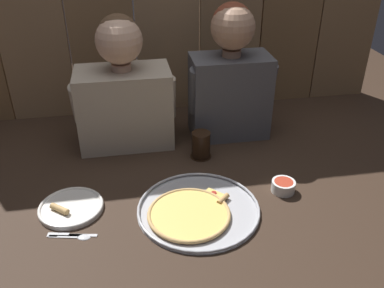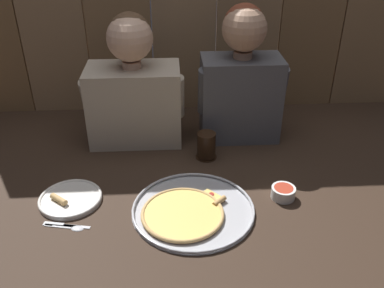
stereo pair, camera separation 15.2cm
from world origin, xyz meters
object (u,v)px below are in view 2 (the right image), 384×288
Objects in this scene: pizza_tray at (189,211)px; drinking_glass at (206,146)px; diner_left at (133,87)px; diner_right at (241,78)px; dinner_plate at (70,199)px; dipping_bowl at (283,192)px.

drinking_glass is (0.09, 0.37, 0.05)m from pizza_tray.
diner_left is 0.47m from diner_right.
diner_left is at bearing 64.08° from dinner_plate.
dipping_bowl is at bearing -1.87° from dinner_plate.
diner_right is (0.69, 0.46, 0.28)m from dinner_plate.
diner_right reaches higher than pizza_tray.
dipping_bowl is 0.15× the size of diner_right.
pizza_tray is at bearing -168.89° from dipping_bowl.
dipping_bowl reaches higher than dinner_plate.
diner_right reaches higher than dinner_plate.
dinner_plate is at bearing -115.92° from diner_left.
diner_left is (-0.31, 0.18, 0.20)m from drinking_glass.
pizza_tray is 0.45m from dinner_plate.
diner_right is at bearing -0.05° from diner_left.
dipping_bowl is at bearing -48.73° from drinking_glass.
dinner_plate is 0.56m from diner_left.
pizza_tray is at bearing -115.05° from diner_right.
pizza_tray is 3.78× the size of drinking_glass.
pizza_tray is 0.36m from dipping_bowl.
pizza_tray is 4.90× the size of dipping_bowl.
dinner_plate is 0.87m from diner_right.
drinking_glass is at bearing 76.00° from pizza_tray.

